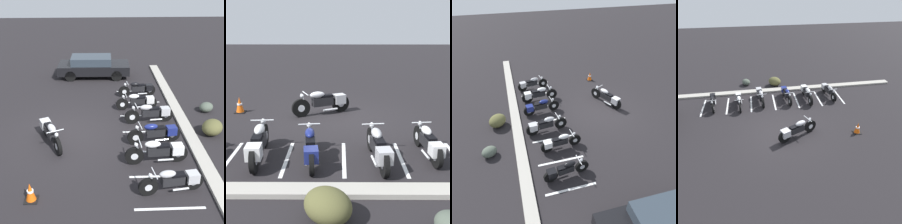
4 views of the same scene
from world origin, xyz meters
TOP-DOWN VIEW (x-y plane):
  - ground at (0.00, 0.00)m, footprint 60.00×60.00m
  - motorcycle_silver_featured at (0.60, -0.56)m, footprint 2.16×1.13m
  - parked_bike_0 at (-4.01, 3.48)m, footprint 0.59×1.98m
  - parked_bike_1 at (-2.36, 3.27)m, footprint 0.56×1.99m
  - parked_bike_2 at (-0.97, 3.67)m, footprint 0.65×2.18m
  - parked_bike_3 at (0.76, 3.61)m, footprint 0.65×2.12m
  - parked_bike_4 at (2.12, 3.48)m, footprint 0.63×2.25m
  - parked_bike_5 at (3.70, 3.65)m, footprint 0.66×2.07m
  - concrete_curb at (0.00, 5.06)m, footprint 18.00×0.50m
  - landscape_rock_0 at (0.22, 6.01)m, footprint 1.26×1.24m
  - landscape_rock_1 at (-1.93, 6.45)m, footprint 0.84×0.89m
  - traffic_cone at (3.91, -0.71)m, footprint 0.40×0.40m
  - stall_line_0 at (-4.67, 3.39)m, footprint 0.10×2.10m
  - stall_line_1 at (-3.15, 3.39)m, footprint 0.10×2.10m
  - stall_line_2 at (-1.63, 3.39)m, footprint 0.10×2.10m
  - stall_line_3 at (-0.11, 3.39)m, footprint 0.10×2.10m
  - stall_line_4 at (1.41, 3.39)m, footprint 0.10×2.10m
  - stall_line_5 at (2.93, 3.39)m, footprint 0.10×2.10m
  - stall_line_6 at (4.45, 3.39)m, footprint 0.10×2.10m

SIDE VIEW (x-z plane):
  - ground at x=0.00m, z-range 0.00..0.00m
  - stall_line_0 at x=-4.67m, z-range 0.00..0.00m
  - stall_line_1 at x=-3.15m, z-range 0.00..0.00m
  - stall_line_2 at x=-1.63m, z-range 0.00..0.00m
  - stall_line_3 at x=-0.11m, z-range 0.00..0.00m
  - stall_line_4 at x=1.41m, z-range 0.00..0.00m
  - stall_line_5 at x=2.93m, z-range 0.00..0.00m
  - stall_line_6 at x=4.45m, z-range 0.00..0.00m
  - concrete_curb at x=0.00m, z-range 0.00..0.12m
  - landscape_rock_1 at x=-1.93m, z-range 0.00..0.46m
  - traffic_cone at x=3.91m, z-range -0.02..0.60m
  - landscape_rock_0 at x=0.22m, z-range 0.00..0.65m
  - parked_bike_0 at x=-4.01m, z-range 0.02..0.80m
  - parked_bike_1 at x=-2.36m, z-range 0.02..0.81m
  - parked_bike_5 at x=3.70m, z-range 0.03..0.84m
  - parked_bike_3 at x=0.76m, z-range 0.03..0.86m
  - parked_bike_2 at x=-0.97m, z-range 0.03..0.89m
  - parked_bike_4 at x=2.12m, z-range 0.03..0.91m
  - motorcycle_silver_featured at x=0.60m, z-range 0.03..0.94m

